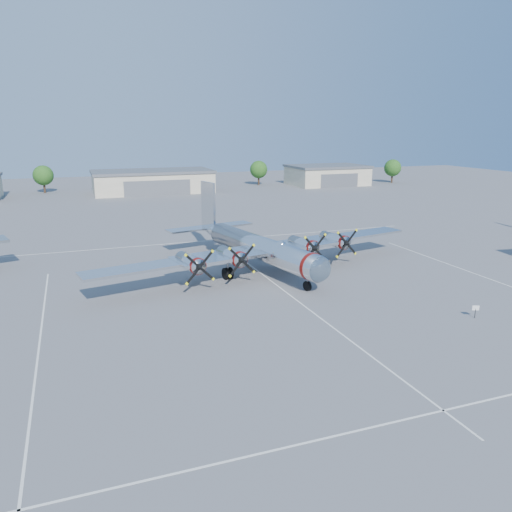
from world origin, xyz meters
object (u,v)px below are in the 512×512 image
object	(u,v)px
tree_west	(43,175)
info_placard	(476,309)
main_bomber_b29	(256,269)
tree_far_east	(393,168)
tree_east	(259,170)
hangar_east	(327,175)
hangar_center	(153,181)

from	to	relation	value
tree_west	info_placard	xyz separation A→B (m)	(37.26, -101.37, -3.45)
tree_west	main_bomber_b29	world-z (taller)	tree_west
tree_far_east	tree_east	bearing A→B (deg)	168.11
hangar_east	tree_east	distance (m)	19.04
hangar_center	info_placard	distance (m)	94.16
tree_west	main_bomber_b29	bearing A→B (deg)	-72.73
tree_west	tree_far_east	size ratio (longest dim) A/B	1.00
tree_west	tree_far_east	distance (m)	93.54
tree_far_east	main_bomber_b29	xyz separation A→B (m)	(-67.86, -70.89, -4.22)
hangar_center	main_bomber_b29	distance (m)	72.90
hangar_center	hangar_east	distance (m)	48.00
tree_east	info_placard	size ratio (longest dim) A/B	6.03
tree_west	tree_east	distance (m)	55.04
hangar_east	tree_west	xyz separation A→B (m)	(-73.00, 8.04, 1.51)
main_bomber_b29	info_placard	xyz separation A→B (m)	(12.11, -20.49, 0.78)
hangar_east	tree_west	bearing A→B (deg)	173.72
tree_east	tree_far_east	world-z (taller)	same
tree_far_east	info_placard	distance (m)	107.09
hangar_east	tree_far_east	size ratio (longest dim) A/B	3.10
hangar_east	info_placard	xyz separation A→B (m)	(-35.74, -93.34, -1.94)
tree_west	hangar_center	bearing A→B (deg)	-17.82
hangar_center	tree_west	xyz separation A→B (m)	(-25.00, 8.04, 1.51)
tree_east	tree_far_east	distance (m)	38.83
tree_far_east	info_placard	xyz separation A→B (m)	(-55.74, -91.37, -3.45)
hangar_east	main_bomber_b29	bearing A→B (deg)	-123.30
tree_east	info_placard	xyz separation A→B (m)	(-17.74, -99.37, -3.45)
tree_east	tree_west	bearing A→B (deg)	177.92
tree_far_east	hangar_center	bearing A→B (deg)	178.35
main_bomber_b29	info_placard	bearing A→B (deg)	-71.69
hangar_center	tree_east	world-z (taller)	tree_east
tree_west	info_placard	size ratio (longest dim) A/B	6.03
tree_west	tree_east	bearing A→B (deg)	-2.08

